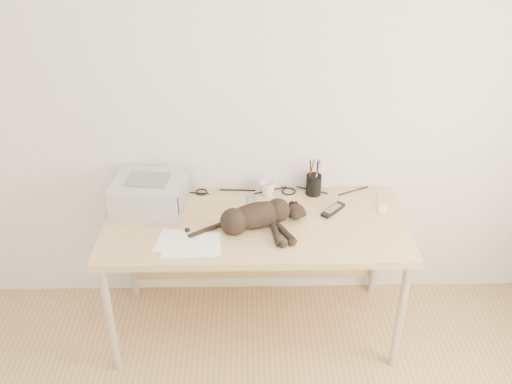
{
  "coord_description": "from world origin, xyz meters",
  "views": [
    {
      "loc": [
        -0.04,
        -1.09,
        2.43
      ],
      "look_at": [
        0.01,
        1.34,
        0.96
      ],
      "focal_mm": 40.0,
      "sensor_mm": 36.0,
      "label": 1
    }
  ],
  "objects_px": {
    "pen_cup": "(314,184)",
    "mug": "(268,189)",
    "cat": "(254,217)",
    "mouse": "(382,207)",
    "desk": "(255,234)",
    "printer": "(149,193)"
  },
  "relations": [
    {
      "from": "printer",
      "to": "cat",
      "type": "bearing_deg",
      "value": -20.44
    },
    {
      "from": "desk",
      "to": "pen_cup",
      "type": "xyz_separation_m",
      "value": [
        0.34,
        0.2,
        0.2
      ]
    },
    {
      "from": "mug",
      "to": "mouse",
      "type": "height_order",
      "value": "mug"
    },
    {
      "from": "cat",
      "to": "pen_cup",
      "type": "height_order",
      "value": "pen_cup"
    },
    {
      "from": "pen_cup",
      "to": "cat",
      "type": "bearing_deg",
      "value": -135.74
    },
    {
      "from": "printer",
      "to": "pen_cup",
      "type": "relative_size",
      "value": 1.82
    },
    {
      "from": "cat",
      "to": "pen_cup",
      "type": "relative_size",
      "value": 2.82
    },
    {
      "from": "desk",
      "to": "printer",
      "type": "bearing_deg",
      "value": 171.64
    },
    {
      "from": "pen_cup",
      "to": "mouse",
      "type": "relative_size",
      "value": 2.25
    },
    {
      "from": "printer",
      "to": "mug",
      "type": "bearing_deg",
      "value": 9.64
    },
    {
      "from": "printer",
      "to": "pen_cup",
      "type": "xyz_separation_m",
      "value": [
        0.91,
        0.12,
        -0.02
      ]
    },
    {
      "from": "mug",
      "to": "mouse",
      "type": "relative_size",
      "value": 0.92
    },
    {
      "from": "mouse",
      "to": "desk",
      "type": "bearing_deg",
      "value": -159.78
    },
    {
      "from": "desk",
      "to": "mouse",
      "type": "distance_m",
      "value": 0.71
    },
    {
      "from": "cat",
      "to": "mouse",
      "type": "xyz_separation_m",
      "value": [
        0.7,
        0.16,
        -0.05
      ]
    },
    {
      "from": "desk",
      "to": "mouse",
      "type": "height_order",
      "value": "mouse"
    },
    {
      "from": "mug",
      "to": "mouse",
      "type": "xyz_separation_m",
      "value": [
        0.62,
        -0.16,
        -0.03
      ]
    },
    {
      "from": "mug",
      "to": "mouse",
      "type": "bearing_deg",
      "value": -14.65
    },
    {
      "from": "mouse",
      "to": "pen_cup",
      "type": "bearing_deg",
      "value": 171.95
    },
    {
      "from": "printer",
      "to": "mouse",
      "type": "bearing_deg",
      "value": -2.33
    },
    {
      "from": "pen_cup",
      "to": "mug",
      "type": "bearing_deg",
      "value": -177.8
    },
    {
      "from": "desk",
      "to": "cat",
      "type": "distance_m",
      "value": 0.23
    }
  ]
}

